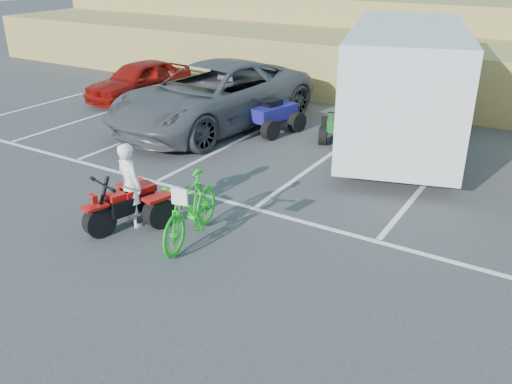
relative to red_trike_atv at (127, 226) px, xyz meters
The scene contains 11 objects.
ground 1.74m from the red_trike_atv, 14.02° to the right, with size 100.00×100.00×0.00m, color #363638.
parking_stripes 4.45m from the red_trike_atv, 54.94° to the left, with size 28.00×5.16×0.01m.
grass_embankment 15.22m from the red_trike_atv, 83.59° to the left, with size 40.00×8.50×3.10m.
red_trike_atv is the anchor object (origin of this frame).
rider 0.85m from the red_trike_atv, 75.36° to the left, with size 0.61×0.40×1.68m, color white.
green_dirt_bike 1.57m from the red_trike_atv, 10.14° to the left, with size 0.60×2.12×1.27m, color #14BF19.
grey_pickup 6.80m from the red_trike_atv, 111.16° to the left, with size 3.16×6.86×1.91m, color #46474D.
red_car 10.06m from the red_trike_atv, 131.02° to the left, with size 1.65×4.11×1.40m, color maroon.
cargo_trailer 8.15m from the red_trike_atv, 68.00° to the left, with size 4.61×7.37×3.21m.
quad_atv_blue 6.77m from the red_trike_atv, 95.38° to the left, with size 1.25×1.68×1.10m, color navy, non-canonical shape.
quad_atv_green 7.25m from the red_trike_atv, 78.99° to the left, with size 1.10×1.48×0.96m, color #124F1B, non-canonical shape.
Camera 1 is at (5.39, -6.27, 4.94)m, focal length 38.00 mm.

